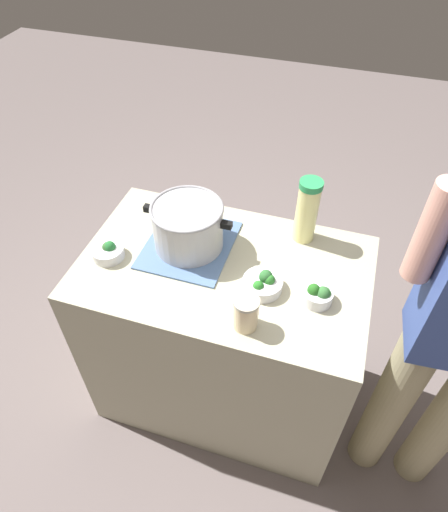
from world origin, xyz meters
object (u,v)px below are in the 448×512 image
object	(u,v)px
broccoli_bowl_center	(108,251)
broccoli_bowl_back	(263,283)
mason_jar	(246,313)
broccoli_bowl_front	(319,295)
cooking_pot	(188,226)
lemonade_pitcher	(307,211)

from	to	relation	value
broccoli_bowl_center	broccoli_bowl_back	bearing A→B (deg)	1.88
mason_jar	broccoli_bowl_back	xyz separation A→B (m)	(0.02, 0.16, -0.03)
broccoli_bowl_front	broccoli_bowl_back	bearing A→B (deg)	-179.34
cooking_pot	broccoli_bowl_center	world-z (taller)	cooking_pot
lemonade_pitcher	mason_jar	world-z (taller)	lemonade_pitcher
lemonade_pitcher	broccoli_bowl_front	bearing A→B (deg)	-70.27
broccoli_bowl_back	cooking_pot	bearing A→B (deg)	158.70
cooking_pot	broccoli_bowl_back	world-z (taller)	cooking_pot
mason_jar	broccoli_bowl_center	xyz separation A→B (m)	(-0.56, 0.15, -0.04)
mason_jar	broccoli_bowl_back	bearing A→B (deg)	84.74
mason_jar	broccoli_bowl_center	size ratio (longest dim) A/B	1.04
broccoli_bowl_center	mason_jar	bearing A→B (deg)	-14.59
lemonade_pitcher	broccoli_bowl_back	world-z (taller)	lemonade_pitcher
lemonade_pitcher	broccoli_bowl_back	size ratio (longest dim) A/B	1.90
lemonade_pitcher	broccoli_bowl_center	world-z (taller)	lemonade_pitcher
lemonade_pitcher	broccoli_bowl_back	distance (m)	0.33
broccoli_bowl_front	broccoli_bowl_back	world-z (taller)	broccoli_bowl_back
cooking_pot	mason_jar	distance (m)	0.42
mason_jar	broccoli_bowl_center	distance (m)	0.58
broccoli_bowl_front	broccoli_bowl_center	size ratio (longest dim) A/B	0.86
broccoli_bowl_front	broccoli_bowl_center	world-z (taller)	broccoli_bowl_front
mason_jar	broccoli_bowl_center	world-z (taller)	mason_jar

